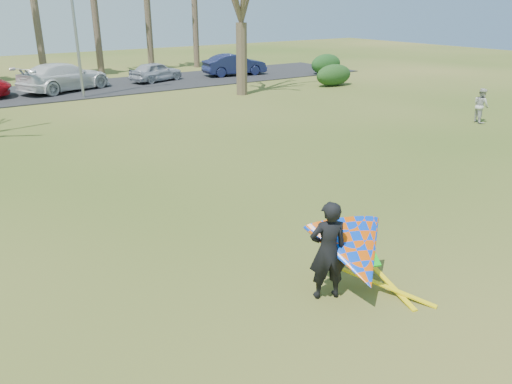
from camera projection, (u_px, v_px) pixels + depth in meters
ground at (312, 273)px, 9.99m from camera, size 100.00×100.00×0.00m
parking_strip at (34, 94)px, 29.23m from camera, size 46.00×7.00×0.06m
streetlight at (77, 14)px, 26.47m from camera, size 2.28×0.18×8.00m
hedge_near at (334, 75)px, 31.91m from camera, size 2.71×1.23×1.36m
hedge_far at (326, 64)px, 36.99m from camera, size 2.65×1.24×1.47m
car_3 at (64, 77)px, 29.75m from camera, size 6.10×4.26×1.64m
car_4 at (156, 72)px, 33.33m from camera, size 4.04×2.59×1.28m
car_5 at (235, 65)px, 36.07m from camera, size 4.71×2.17×1.50m
pedestrian_a at (481, 106)px, 22.12m from camera, size 0.82×0.91×1.53m
kite_flyer at (352, 254)px, 8.93m from camera, size 2.13×2.39×2.04m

